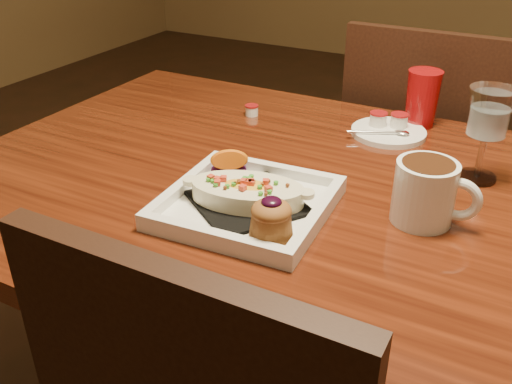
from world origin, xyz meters
The scene contains 8 objects.
table centered at (0.00, 0.00, 0.65)m, with size 1.50×0.90×0.75m.
chair_far centered at (0.00, 0.63, 0.51)m, with size 0.42×0.42×0.93m.
plate centered at (-0.13, -0.13, 0.77)m, with size 0.28×0.28×0.08m.
coffee_mug centered at (0.13, -0.02, 0.81)m, with size 0.14×0.10×0.10m.
goblet centered at (0.18, 0.17, 0.87)m, with size 0.08×0.08×0.17m.
saucer centered at (-0.02, 0.30, 0.76)m, with size 0.16×0.16×0.11m.
creamer_loose centered at (-0.34, 0.26, 0.76)m, with size 0.03×0.03×0.02m.
red_tumbler centered at (0.02, 0.39, 0.81)m, with size 0.07×0.07×0.12m, color #A00B0E.
Camera 1 is at (0.26, -0.83, 1.23)m, focal length 40.00 mm.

